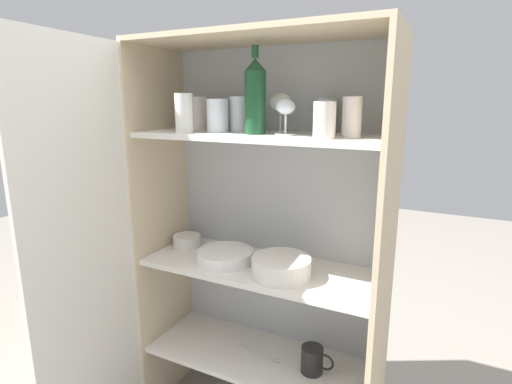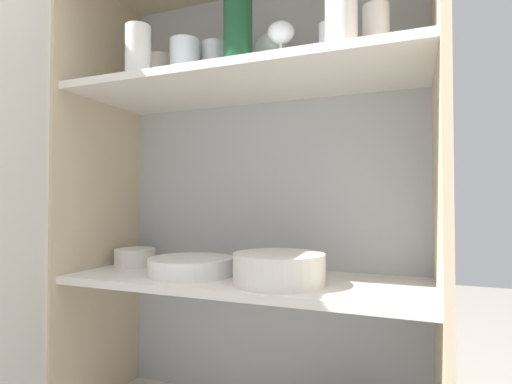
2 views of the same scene
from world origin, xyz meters
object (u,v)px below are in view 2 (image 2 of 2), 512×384
Objects in this scene: serving_bowl_small at (135,256)px; wine_bottle at (238,25)px; plate_stack_white at (191,266)px; mixing_bowl_large at (279,267)px.

wine_bottle is at bearing -12.05° from serving_bowl_small.
mixing_bowl_large is at bearing -6.29° from plate_stack_white.
plate_stack_white is 0.25m from mixing_bowl_large.
serving_bowl_small is (-0.23, 0.07, 0.01)m from plate_stack_white.
wine_bottle is at bearing -5.75° from plate_stack_white.
plate_stack_white is at bearing 174.25° from wine_bottle.
wine_bottle is 0.60m from mixing_bowl_large.
serving_bowl_small is (-0.48, 0.09, -0.01)m from mixing_bowl_large.
plate_stack_white is 0.24m from serving_bowl_small.
mixing_bowl_large is at bearing -6.96° from wine_bottle.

